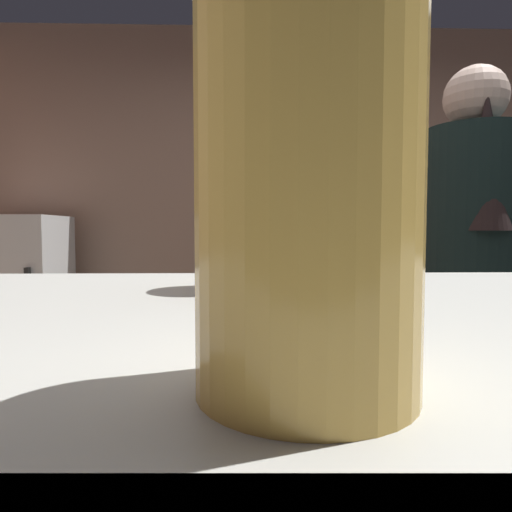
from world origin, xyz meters
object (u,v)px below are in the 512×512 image
(mini_fridge, at_px, (19,305))
(bottle_vinegar, at_px, (356,229))
(pint_glass_far, at_px, (257,216))
(bottle_olive_oil, at_px, (315,229))
(bottle_hot_sauce, at_px, (387,227))
(mixing_bowl, at_px, (325,275))
(bottle_soy, at_px, (323,228))
(chefs_knife, at_px, (486,281))
(pint_glass_near, at_px, (307,180))
(bartender, at_px, (471,269))

(mini_fridge, relative_size, bottle_vinegar, 5.65)
(pint_glass_far, bearing_deg, bottle_olive_oil, 79.66)
(bottle_hot_sauce, bearing_deg, bottle_vinegar, -176.08)
(mixing_bowl, relative_size, bottle_soy, 0.79)
(chefs_knife, relative_size, pint_glass_near, 1.68)
(mini_fridge, relative_size, chefs_knife, 5.14)
(chefs_knife, bearing_deg, pint_glass_far, -104.87)
(mixing_bowl, distance_m, pint_glass_near, 1.94)
(bartender, distance_m, pint_glass_far, 1.42)
(mixing_bowl, bearing_deg, pint_glass_near, -100.64)
(bottle_olive_oil, bearing_deg, bottle_hot_sauce, -1.23)
(bottle_soy, bearing_deg, bottle_vinegar, -34.26)
(bartender, height_order, chefs_knife, bartender)
(chefs_knife, xyz_separation_m, bottle_vinegar, (-0.29, 1.22, 0.24))
(bottle_hot_sauce, bearing_deg, bartender, -97.82)
(mini_fridge, bearing_deg, bottle_soy, 6.58)
(bottle_soy, xyz_separation_m, bottle_vinegar, (0.21, -0.15, -0.01))
(mixing_bowl, height_order, bottle_vinegar, bottle_vinegar)
(mini_fridge, relative_size, bottle_hot_sauce, 4.70)
(mixing_bowl, height_order, pint_glass_far, pint_glass_far)
(bartender, bearing_deg, bottle_olive_oil, 16.68)
(pint_glass_far, relative_size, bottle_olive_oil, 0.65)
(bottle_hot_sauce, xyz_separation_m, bottle_vinegar, (-0.23, -0.02, -0.02))
(mixing_bowl, distance_m, chefs_knife, 0.73)
(pint_glass_near, bearing_deg, bottle_vinegar, 75.38)
(pint_glass_near, bearing_deg, pint_glass_far, 91.84)
(mini_fridge, bearing_deg, pint_glass_near, -61.77)
(mini_fridge, distance_m, bottle_vinegar, 2.44)
(chefs_knife, height_order, bottle_olive_oil, bottle_olive_oil)
(bartender, height_order, bottle_hot_sauce, bartender)
(mixing_bowl, height_order, pint_glass_near, pint_glass_near)
(bottle_hot_sauce, bearing_deg, bottle_soy, 163.75)
(bartender, relative_size, mixing_bowl, 8.82)
(pint_glass_near, bearing_deg, mini_fridge, 118.23)
(chefs_knife, height_order, bottle_vinegar, bottle_vinegar)
(mini_fridge, distance_m, bartender, 2.85)
(mixing_bowl, relative_size, bottle_olive_oil, 0.93)
(mixing_bowl, distance_m, bottle_olive_oil, 1.21)
(bartender, relative_size, bottle_soy, 6.98)
(bottle_soy, bearing_deg, bottle_olive_oil, -122.93)
(pint_glass_near, relative_size, bottle_olive_oil, 0.68)
(mini_fridge, height_order, chefs_knife, mini_fridge)
(chefs_knife, xyz_separation_m, pint_glass_near, (-1.08, -1.83, 0.25))
(chefs_knife, height_order, bottle_hot_sauce, bottle_hot_sauce)
(pint_glass_near, bearing_deg, bottle_olive_oil, 80.71)
(pint_glass_near, height_order, bottle_soy, bottle_soy)
(mixing_bowl, xyz_separation_m, chefs_knife, (0.73, -0.06, -0.02))
(mini_fridge, bearing_deg, pint_glass_far, -59.55)
(chefs_knife, relative_size, pint_glass_far, 1.76)
(mini_fridge, relative_size, pint_glass_near, 8.65)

